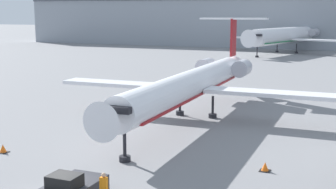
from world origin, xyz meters
TOP-DOWN VIEW (x-y plane):
  - terminal_building at (0.00, 120.00)m, footprint 180.00×16.80m
  - airplane_main at (-0.19, 21.65)m, footprint 28.35×33.72m
  - pushback_tug at (0.37, 0.26)m, footprint 2.34×3.81m
  - worker_near_tug at (2.34, 0.23)m, footprint 0.40×0.25m
  - traffic_cone_left at (-9.22, 5.52)m, footprint 0.70×0.70m
  - traffic_cone_right at (9.22, 8.83)m, footprint 0.67×0.67m
  - airplane_parked_far_left at (-3.62, 99.83)m, footprint 30.43×37.10m

SIDE VIEW (x-z plane):
  - traffic_cone_right at x=9.22m, z-range -0.02..0.57m
  - traffic_cone_left at x=-9.22m, z-range -0.02..0.60m
  - pushback_tug at x=0.37m, z-range -0.23..1.39m
  - worker_near_tug at x=2.34m, z-range 0.04..1.80m
  - airplane_main at x=-0.19m, z-range -1.26..8.17m
  - airplane_parked_far_left at x=-3.62m, z-range -1.37..10.14m
  - terminal_building at x=0.00m, z-range 0.03..15.05m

